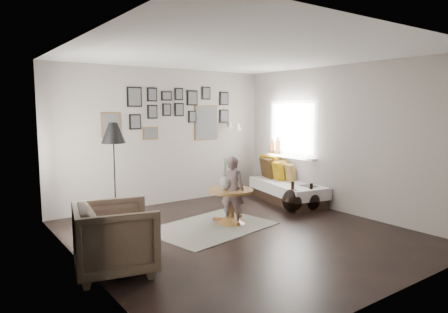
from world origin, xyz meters
TOP-DOWN VIEW (x-y plane):
  - ground at (0.00, 0.00)m, footprint 4.80×4.80m
  - wall_back at (0.00, 2.40)m, footprint 4.50×0.00m
  - wall_front at (0.00, -2.40)m, footprint 4.50×0.00m
  - wall_left at (-2.25, 0.00)m, footprint 0.00×4.80m
  - wall_right at (2.25, 0.00)m, footprint 0.00×4.80m
  - ceiling at (0.00, 0.00)m, footprint 4.80×4.80m
  - door_left at (-2.23, 1.20)m, footprint 0.00×2.14m
  - window_right at (2.18, 1.34)m, footprint 0.15×1.32m
  - gallery_wall at (0.29, 2.38)m, footprint 2.74×0.03m
  - wall_sconce at (1.55, 2.13)m, footprint 0.18×0.36m
  - rug at (-0.18, 0.52)m, footprint 2.05×1.61m
  - pedestal_table at (0.21, 0.53)m, footprint 0.71×0.71m
  - vase at (0.13, 0.55)m, footprint 0.20×0.20m
  - candles at (0.32, 0.53)m, footprint 0.12×0.12m
  - daybed at (2.00, 1.16)m, footprint 1.11×1.88m
  - magazine_on_daybed at (2.00, 0.52)m, footprint 0.20×0.27m
  - armchair at (-2.00, -0.27)m, footprint 1.04×1.02m
  - armchair_cushion at (-2.00, -0.22)m, footprint 0.44×0.45m
  - floor_lamp at (-1.30, 1.60)m, footprint 0.38×0.38m
  - magazine_basket at (-1.98, -0.36)m, footprint 0.37×0.37m
  - demijohn_large at (1.51, 0.44)m, footprint 0.37×0.37m
  - demijohn_small at (1.86, 0.32)m, footprint 0.33×0.33m
  - child at (0.20, 0.48)m, footprint 0.43×0.48m

SIDE VIEW (x-z plane):
  - ground at x=0.00m, z-range 0.00..0.00m
  - rug at x=-0.18m, z-range 0.00..0.01m
  - magazine_basket at x=-1.98m, z-range 0.00..0.35m
  - demijohn_small at x=1.86m, z-range -0.06..0.44m
  - demijohn_large at x=1.51m, z-range -0.06..0.49m
  - pedestal_table at x=0.21m, z-range -0.02..0.54m
  - daybed at x=2.00m, z-range -0.16..0.71m
  - armchair at x=-2.00m, z-range 0.00..0.80m
  - magazine_on_daybed at x=2.00m, z-range 0.40..0.41m
  - armchair_cushion at x=-2.00m, z-range 0.40..0.56m
  - child at x=0.20m, z-range 0.00..1.10m
  - candles at x=0.32m, z-range 0.55..0.82m
  - vase at x=0.13m, z-range 0.46..0.97m
  - window_right at x=2.18m, z-range 0.28..1.58m
  - door_left at x=-2.23m, z-range -0.02..2.12m
  - wall_back at x=0.00m, z-range -0.95..3.55m
  - wall_front at x=0.00m, z-range -0.95..3.55m
  - wall_left at x=-2.25m, z-range -1.10..3.70m
  - wall_right at x=2.25m, z-range -1.10..3.70m
  - floor_lamp at x=-1.30m, z-range 0.59..2.21m
  - wall_sconce at x=1.55m, z-range 1.38..1.54m
  - gallery_wall at x=0.29m, z-range 1.20..2.28m
  - ceiling at x=0.00m, z-range 2.60..2.60m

